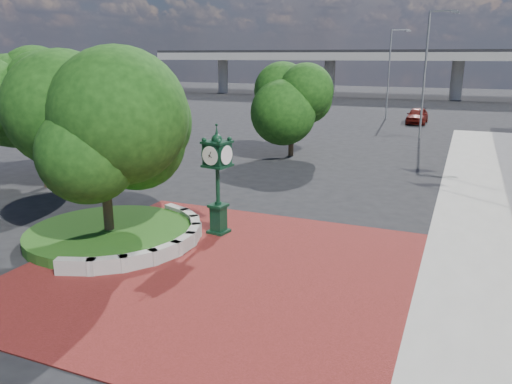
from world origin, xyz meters
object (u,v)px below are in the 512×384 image
at_px(parked_car, 417,116).
at_px(street_lamp_far, 391,67).
at_px(post_clock, 218,176).
at_px(street_lamp_near, 429,65).

bearing_deg(parked_car, street_lamp_far, 138.66).
height_order(post_clock, street_lamp_near, street_lamp_near).
distance_m(post_clock, parked_car, 36.86).
bearing_deg(street_lamp_far, post_clock, -90.77).
bearing_deg(parked_car, street_lamp_near, -81.09).
relative_size(street_lamp_near, street_lamp_far, 1.08).
bearing_deg(post_clock, street_lamp_near, 79.07).
relative_size(parked_car, street_lamp_far, 0.50).
bearing_deg(post_clock, parked_car, 84.01).
height_order(parked_car, street_lamp_near, street_lamp_near).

